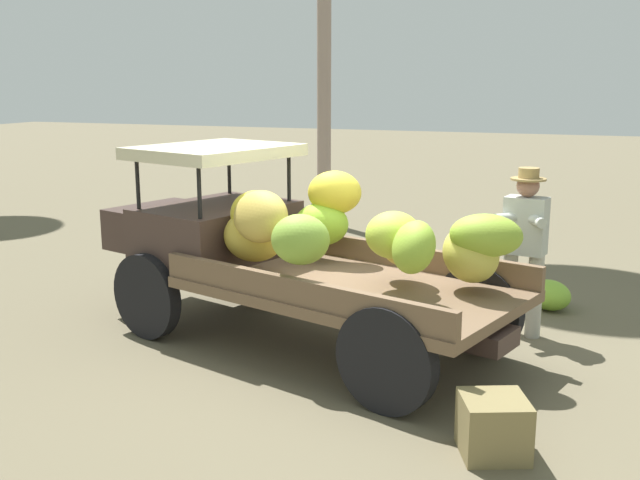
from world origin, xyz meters
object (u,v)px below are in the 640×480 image
wooden_crate (493,426)px  farmer (524,241)px  loose_banana_bunch (549,295)px  truck (282,246)px

wooden_crate → farmer: bearing=-88.4°
farmer → loose_banana_bunch: 1.29m
truck → wooden_crate: (-2.27, 1.65, -0.74)m
farmer → wooden_crate: (-0.07, 2.57, -0.76)m
loose_banana_bunch → wooden_crate: bearing=87.5°
wooden_crate → loose_banana_bunch: bearing=-92.5°
farmer → wooden_crate: farmer is taller
farmer → loose_banana_bunch: bearing=177.9°
farmer → wooden_crate: bearing=12.5°
truck → farmer: size_ratio=2.75×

